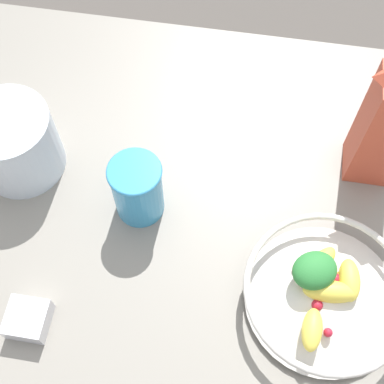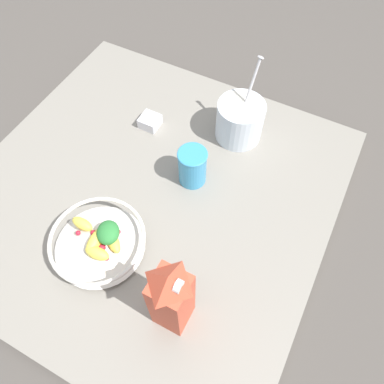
{
  "view_description": "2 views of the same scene",
  "coord_description": "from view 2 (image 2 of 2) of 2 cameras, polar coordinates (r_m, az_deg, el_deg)",
  "views": [
    {
      "loc": [
        -0.05,
        0.27,
        0.8
      ],
      "look_at": [
        0.01,
        -0.09,
        0.1
      ],
      "focal_mm": 50.0,
      "sensor_mm": 36.0,
      "label": 1
    },
    {
      "loc": [
        -0.44,
        -0.36,
        0.91
      ],
      "look_at": [
        0.01,
        -0.13,
        0.1
      ],
      "focal_mm": 35.0,
      "sensor_mm": 36.0,
      "label": 2
    }
  ],
  "objects": [
    {
      "name": "drinking_cup",
      "position": [
        1.01,
        0.06,
        3.97
      ],
      "size": [
        0.08,
        0.08,
        0.11
      ],
      "color": "#3893C6",
      "rests_on": "countertop"
    },
    {
      "name": "countertop",
      "position": [
        1.06,
        -6.5,
        -0.27
      ],
      "size": [
        0.98,
        0.98,
        0.03
      ],
      "color": "gray",
      "rests_on": "ground_plane"
    },
    {
      "name": "spice_jar",
      "position": [
        1.18,
        -6.41,
        10.58
      ],
      "size": [
        0.06,
        0.06,
        0.03
      ],
      "color": "silver",
      "rests_on": "countertop"
    },
    {
      "name": "yogurt_tub",
      "position": [
        1.12,
        7.33,
        10.96
      ],
      "size": [
        0.14,
        0.14,
        0.25
      ],
      "color": "silver",
      "rests_on": "countertop"
    },
    {
      "name": "ground_plane",
      "position": [
        1.07,
        -6.42,
        -0.72
      ],
      "size": [
        6.0,
        6.0,
        0.0
      ],
      "primitive_type": "plane",
      "color": "#4C4742"
    },
    {
      "name": "fruit_bowl",
      "position": [
        0.96,
        -14.04,
        -7.3
      ],
      "size": [
        0.24,
        0.24,
        0.08
      ],
      "color": "silver",
      "rests_on": "countertop"
    },
    {
      "name": "milk_carton",
      "position": [
        0.78,
        -3.16,
        -15.86
      ],
      "size": [
        0.07,
        0.07,
        0.26
      ],
      "color": "#CC4C33",
      "rests_on": "countertop"
    }
  ]
}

